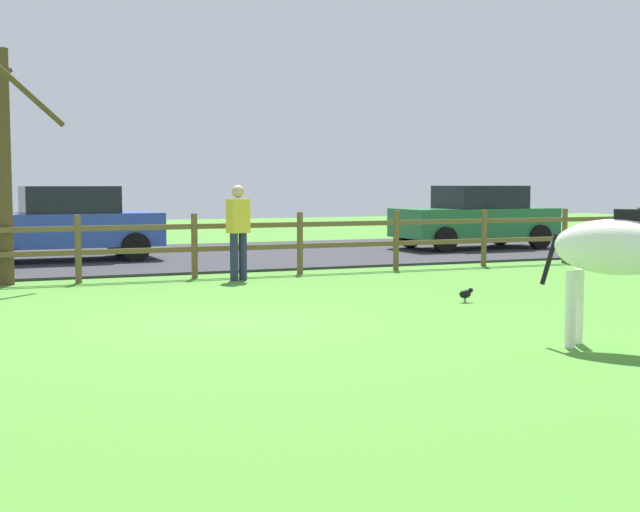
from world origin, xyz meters
name	(u,v)px	position (x,y,z in m)	size (l,w,h in m)	color
ground_plane	(223,323)	(0.00, 0.00, 0.00)	(60.00, 60.00, 0.00)	#47842D
parking_asphalt	(104,259)	(0.00, 9.30, 0.03)	(28.00, 7.40, 0.05)	#2D2D33
paddock_fence	(138,243)	(-0.07, 5.00, 0.65)	(21.97, 0.11, 1.14)	brown
bare_tree	(2,159)	(-2.21, 5.18, 2.06)	(1.73, 1.75, 3.84)	#513A23
zebra	(625,258)	(3.22, -3.18, 0.93)	(1.33, 1.64, 1.41)	white
crow_on_grass	(466,294)	(3.65, 0.45, 0.13)	(0.21, 0.10, 0.20)	black
parked_car_green	(476,217)	(9.03, 8.69, 0.84)	(4.02, 1.92, 1.56)	#236B38
parked_car_blue	(64,223)	(-0.85, 9.01, 0.84)	(4.04, 1.97, 1.56)	#2D4CAD
visitor_near_fence	(238,228)	(1.54, 4.36, 0.91)	(0.41, 0.31, 1.64)	#232847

